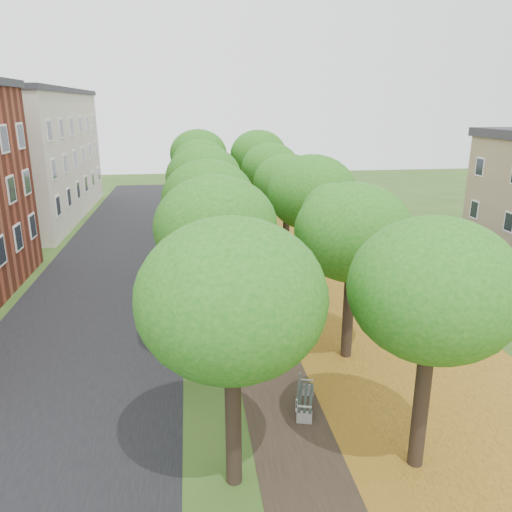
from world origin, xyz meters
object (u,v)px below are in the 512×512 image
object	(u,v)px
bench	(304,397)
car_white	(445,250)
car_red	(478,283)
car_silver	(492,292)
car_grey	(421,246)

from	to	relation	value
bench	car_white	bearing A→B (deg)	-24.76
car_red	car_white	world-z (taller)	car_white
bench	car_silver	distance (m)	12.94
car_grey	car_white	xyz separation A→B (m)	(1.13, -0.87, -0.01)
bench	car_grey	xyz separation A→B (m)	(10.77, 14.80, 0.34)
car_silver	car_white	xyz separation A→B (m)	(1.13, 6.74, 0.11)
bench	car_grey	bearing A→B (deg)	-20.28
bench	car_red	bearing A→B (deg)	-36.31
car_white	car_grey	bearing A→B (deg)	49.05
car_silver	car_white	distance (m)	6.84
car_grey	car_white	distance (m)	1.43
car_red	car_grey	distance (m)	6.41
car_silver	car_grey	world-z (taller)	car_grey
car_silver	car_grey	xyz separation A→B (m)	(0.00, 7.61, 0.13)
car_silver	car_white	bearing A→B (deg)	-5.58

